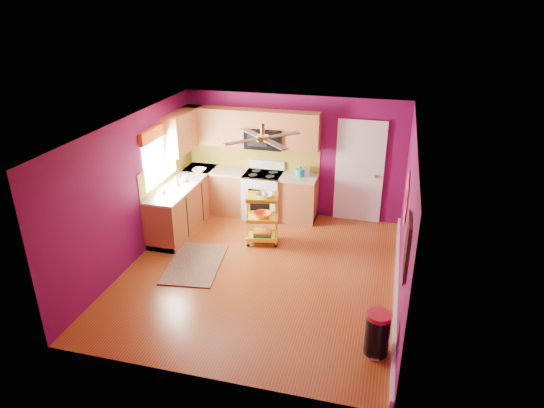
# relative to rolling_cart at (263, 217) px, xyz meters

# --- Properties ---
(ground) EXTENTS (5.00, 5.00, 0.00)m
(ground) POSITION_rel_rolling_cart_xyz_m (0.24, -1.03, -0.53)
(ground) COLOR maroon
(ground) RESTS_ON ground
(room_envelope) EXTENTS (4.54, 5.04, 2.52)m
(room_envelope) POSITION_rel_rolling_cart_xyz_m (0.27, -1.03, 1.10)
(room_envelope) COLOR #630B45
(room_envelope) RESTS_ON ground
(lower_cabinets) EXTENTS (2.81, 2.31, 0.94)m
(lower_cabinets) POSITION_rel_rolling_cart_xyz_m (-1.10, 0.79, -0.10)
(lower_cabinets) COLOR brown
(lower_cabinets) RESTS_ON ground
(electric_range) EXTENTS (0.76, 0.66, 1.13)m
(electric_range) POSITION_rel_rolling_cart_xyz_m (-0.31, 1.14, -0.05)
(electric_range) COLOR white
(electric_range) RESTS_ON ground
(upper_cabinetry) EXTENTS (2.80, 2.30, 1.26)m
(upper_cabinetry) POSITION_rel_rolling_cart_xyz_m (-1.00, 1.14, 1.27)
(upper_cabinetry) COLOR brown
(upper_cabinetry) RESTS_ON ground
(left_window) EXTENTS (0.08, 1.35, 1.08)m
(left_window) POSITION_rel_rolling_cart_xyz_m (-1.97, 0.02, 1.21)
(left_window) COLOR white
(left_window) RESTS_ON ground
(panel_door) EXTENTS (0.95, 0.11, 2.15)m
(panel_door) POSITION_rel_rolling_cart_xyz_m (1.60, 1.44, 0.49)
(panel_door) COLOR white
(panel_door) RESTS_ON ground
(right_wall_art) EXTENTS (0.04, 2.74, 1.04)m
(right_wall_art) POSITION_rel_rolling_cart_xyz_m (2.47, -1.37, 0.91)
(right_wall_art) COLOR black
(right_wall_art) RESTS_ON ground
(ceiling_fan) EXTENTS (1.01, 1.01, 0.26)m
(ceiling_fan) POSITION_rel_rolling_cart_xyz_m (0.24, -0.83, 1.76)
(ceiling_fan) COLOR #BF8C3F
(ceiling_fan) RESTS_ON ground
(shag_rug) EXTENTS (1.05, 1.53, 0.02)m
(shag_rug) POSITION_rel_rolling_cart_xyz_m (-0.93, -1.06, -0.52)
(shag_rug) COLOR black
(shag_rug) RESTS_ON ground
(rolling_cart) EXTENTS (0.64, 0.52, 1.04)m
(rolling_cart) POSITION_rel_rolling_cart_xyz_m (0.00, 0.00, 0.00)
(rolling_cart) COLOR yellow
(rolling_cart) RESTS_ON ground
(trash_can) EXTENTS (0.34, 0.36, 0.61)m
(trash_can) POSITION_rel_rolling_cart_xyz_m (2.24, -2.54, -0.23)
(trash_can) COLOR black
(trash_can) RESTS_ON ground
(teal_kettle) EXTENTS (0.18, 0.18, 0.21)m
(teal_kettle) POSITION_rel_rolling_cart_xyz_m (0.45, 1.17, 0.49)
(teal_kettle) COLOR teal
(teal_kettle) RESTS_ON lower_cabinets
(toaster) EXTENTS (0.22, 0.15, 0.18)m
(toaster) POSITION_rel_rolling_cart_xyz_m (0.53, 1.25, 0.50)
(toaster) COLOR beige
(toaster) RESTS_ON lower_cabinets
(soap_bottle_a) EXTENTS (0.08, 0.09, 0.19)m
(soap_bottle_a) POSITION_rel_rolling_cart_xyz_m (-1.73, 0.08, 0.50)
(soap_bottle_a) COLOR #EA3F72
(soap_bottle_a) RESTS_ON lower_cabinets
(soap_bottle_b) EXTENTS (0.12, 0.12, 0.16)m
(soap_bottle_b) POSITION_rel_rolling_cart_xyz_m (-1.67, 0.31, 0.49)
(soap_bottle_b) COLOR white
(soap_bottle_b) RESTS_ON lower_cabinets
(counter_dish) EXTENTS (0.27, 0.27, 0.07)m
(counter_dish) POSITION_rel_rolling_cart_xyz_m (-1.61, 0.93, 0.44)
(counter_dish) COLOR white
(counter_dish) RESTS_ON lower_cabinets
(counter_cup) EXTENTS (0.13, 0.13, 0.10)m
(counter_cup) POSITION_rel_rolling_cart_xyz_m (-1.82, -0.32, 0.46)
(counter_cup) COLOR white
(counter_cup) RESTS_ON lower_cabinets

